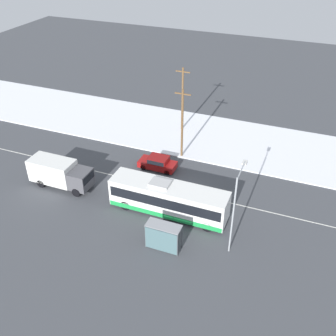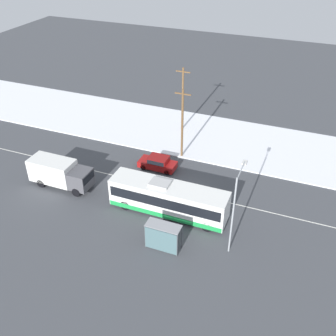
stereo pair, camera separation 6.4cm
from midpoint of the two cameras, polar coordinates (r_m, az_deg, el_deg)
ground_plane at (r=39.25m, az=2.70°, el=-3.60°), size 120.00×120.00×0.00m
snow_lot at (r=48.74m, az=7.30°, el=4.23°), size 80.00×11.56×0.12m
lane_marking_center at (r=39.25m, az=2.70°, el=-3.59°), size 60.00×0.12×0.00m
city_bus at (r=35.89m, az=0.03°, el=-4.47°), size 10.95×2.57×3.20m
box_truck at (r=40.84m, az=-15.51°, el=-0.62°), size 6.48×2.30×2.81m
sedan_car at (r=42.35m, az=-1.53°, el=0.82°), size 4.06×1.80×1.47m
pedestrian_at_stop at (r=33.45m, az=-0.81°, el=-9.05°), size 0.60×0.27×1.66m
bus_shelter at (r=32.14m, az=-0.88°, el=-9.60°), size 2.89×1.20×2.40m
streetlamp at (r=30.90m, az=9.76°, el=-4.87°), size 0.36×2.96×7.37m
utility_pole_roadside at (r=42.88m, az=2.04°, el=6.54°), size 1.80×0.24×8.11m
utility_pole_snowlot at (r=48.80m, az=2.07°, el=10.04°), size 1.80×0.24×8.15m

